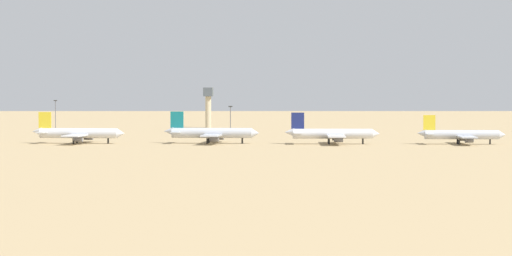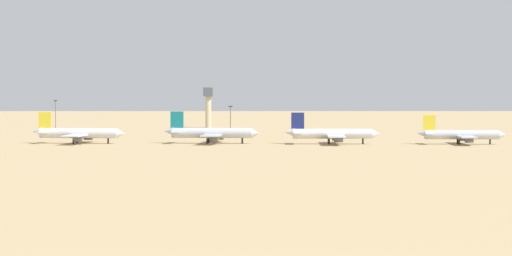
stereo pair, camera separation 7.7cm
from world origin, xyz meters
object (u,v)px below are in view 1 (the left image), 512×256
light_pole_west (230,118)px  light_pole_east (55,112)px  parked_jet_yellow_2 (78,133)px  parked_jet_yellow_5 (461,135)px  parked_jet_navy_4 (332,134)px  parked_jet_teal_3 (211,133)px  control_tower (208,103)px

light_pole_west → light_pole_east: (-97.53, 64.82, 1.07)m
parked_jet_yellow_2 → parked_jet_yellow_5: bearing=4.0°
light_pole_east → parked_jet_yellow_5: bearing=-35.6°
parked_jet_yellow_2 → parked_jet_navy_4: bearing=3.7°
parked_jet_yellow_2 → parked_jet_teal_3: size_ratio=0.98×
parked_jet_yellow_5 → light_pole_west: size_ratio=2.49×
parked_jet_yellow_2 → parked_jet_navy_4: size_ratio=1.01×
parked_jet_teal_3 → parked_jet_navy_4: (45.98, -2.15, -0.10)m
parked_jet_yellow_5 → parked_jet_yellow_2: bearing=-179.0°
parked_jet_yellow_5 → control_tower: control_tower is taller
light_pole_west → light_pole_east: size_ratio=0.87×
parked_jet_yellow_5 → control_tower: 199.68m
control_tower → parked_jet_yellow_2: bearing=-101.1°
light_pole_west → parked_jet_navy_4: bearing=-58.7°
control_tower → light_pole_east: 82.84m
control_tower → light_pole_west: control_tower is taller
parked_jet_yellow_2 → parked_jet_teal_3: bearing=6.6°
parked_jet_yellow_2 → control_tower: bearing=82.0°
parked_jet_teal_3 → parked_jet_navy_4: bearing=-0.4°
control_tower → light_pole_east: size_ratio=1.43×
parked_jet_yellow_2 → parked_jet_navy_4: 96.72m
parked_jet_yellow_2 → control_tower: control_tower is taller
parked_jet_navy_4 → light_pole_east: size_ratio=2.34×
parked_jet_teal_3 → control_tower: control_tower is taller
parked_jet_yellow_2 → parked_jet_teal_3: 50.84m
parked_jet_yellow_2 → light_pole_west: 90.56m
parked_jet_navy_4 → parked_jet_yellow_5: bearing=0.0°
parked_jet_teal_3 → control_tower: 165.08m
light_pole_east → light_pole_west: bearing=-33.6°
control_tower → parked_jet_yellow_5: bearing=-55.6°
parked_jet_yellow_2 → parked_jet_yellow_5: 145.27m
parked_jet_navy_4 → light_pole_east: 197.55m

